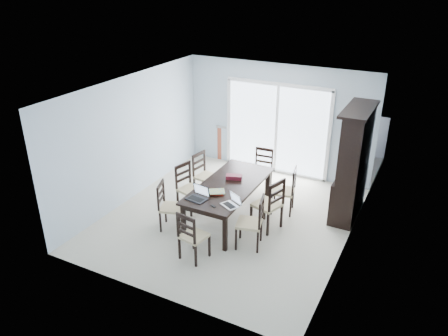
{
  "coord_description": "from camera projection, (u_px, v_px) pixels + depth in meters",
  "views": [
    {
      "loc": [
        3.3,
        -6.65,
        4.5
      ],
      "look_at": [
        -0.11,
        0.0,
        1.07
      ],
      "focal_mm": 35.0,
      "sensor_mm": 36.0,
      "label": 1
    }
  ],
  "objects": [
    {
      "name": "chair_left_mid",
      "position": [
        187.0,
        182.0,
        8.74
      ],
      "size": [
        0.52,
        0.51,
        1.12
      ],
      "rotation": [
        0.0,
        0.0,
        -1.82
      ],
      "color": "black",
      "rests_on": "floor"
    },
    {
      "name": "laptop_dark",
      "position": [
        197.0,
        197.0,
        7.74
      ],
      "size": [
        0.38,
        0.29,
        0.24
      ],
      "rotation": [
        0.0,
        0.0,
        -0.14
      ],
      "color": "black",
      "rests_on": "dining_table"
    },
    {
      "name": "china_hutch",
      "position": [
        353.0,
        165.0,
        8.35
      ],
      "size": [
        0.5,
        1.38,
        2.2
      ],
      "color": "black",
      "rests_on": "floor"
    },
    {
      "name": "wall_right",
      "position": [
        352.0,
        182.0,
        7.15
      ],
      "size": [
        0.02,
        5.0,
        2.6
      ],
      "primitive_type": "cube",
      "color": "#A7BAC8",
      "rests_on": "floor"
    },
    {
      "name": "game_box",
      "position": [
        234.0,
        177.0,
        8.51
      ],
      "size": [
        0.35,
        0.25,
        0.08
      ],
      "primitive_type": "cube",
      "rotation": [
        0.0,
        0.0,
        0.35
      ],
      "color": "#51101D",
      "rests_on": "dining_table"
    },
    {
      "name": "hot_tub",
      "position": [
        257.0,
        136.0,
        11.52
      ],
      "size": [
        2.01,
        1.85,
        0.92
      ],
      "rotation": [
        0.0,
        0.0,
        0.17
      ],
      "color": "brown",
      "rests_on": "balcony"
    },
    {
      "name": "chair_right_far",
      "position": [
        288.0,
        186.0,
        8.61
      ],
      "size": [
        0.51,
        0.5,
        1.12
      ],
      "rotation": [
        0.0,
        0.0,
        1.77
      ],
      "color": "black",
      "rests_on": "floor"
    },
    {
      "name": "chair_right_mid",
      "position": [
        272.0,
        200.0,
        8.0
      ],
      "size": [
        0.58,
        0.57,
        1.2
      ],
      "rotation": [
        0.0,
        0.0,
        1.27
      ],
      "color": "black",
      "rests_on": "floor"
    },
    {
      "name": "chair_end_far",
      "position": [
        263.0,
        165.0,
        9.56
      ],
      "size": [
        0.43,
        0.45,
        1.08
      ],
      "rotation": [
        0.0,
        0.0,
        3.21
      ],
      "color": "black",
      "rests_on": "floor"
    },
    {
      "name": "chair_right_near",
      "position": [
        255.0,
        217.0,
        7.52
      ],
      "size": [
        0.52,
        0.51,
        1.12
      ],
      "rotation": [
        0.0,
        0.0,
        1.81
      ],
      "color": "black",
      "rests_on": "floor"
    },
    {
      "name": "dining_table",
      "position": [
        229.0,
        188.0,
        8.34
      ],
      "size": [
        1.0,
        2.2,
        0.75
      ],
      "color": "black",
      "rests_on": "floor"
    },
    {
      "name": "ceiling",
      "position": [
        230.0,
        89.0,
        7.54
      ],
      "size": [
        5.0,
        5.0,
        0.0
      ],
      "primitive_type": "plane",
      "rotation": [
        3.14,
        0.0,
        0.0
      ],
      "color": "white",
      "rests_on": "back_wall"
    },
    {
      "name": "wall_left",
      "position": [
        132.0,
        138.0,
        9.02
      ],
      "size": [
        0.02,
        5.0,
        2.6
      ],
      "primitive_type": "cube",
      "color": "#A7BAC8",
      "rests_on": "floor"
    },
    {
      "name": "railing",
      "position": [
        302.0,
        125.0,
        12.03
      ],
      "size": [
        4.5,
        0.06,
        1.1
      ],
      "primitive_type": "cube",
      "color": "#99999E",
      "rests_on": "balcony"
    },
    {
      "name": "book_stack",
      "position": [
        216.0,
        192.0,
        7.96
      ],
      "size": [
        0.36,
        0.34,
        0.05
      ],
      "rotation": [
        0.0,
        0.0,
        0.43
      ],
      "color": "maroon",
      "rests_on": "dining_table"
    },
    {
      "name": "laptop_silver",
      "position": [
        230.0,
        203.0,
        7.53
      ],
      "size": [
        0.37,
        0.33,
        0.21
      ],
      "rotation": [
        0.0,
        0.0,
        -0.49
      ],
      "color": "silver",
      "rests_on": "dining_table"
    },
    {
      "name": "chair_left_far",
      "position": [
        203.0,
        170.0,
        9.29
      ],
      "size": [
        0.49,
        0.48,
        1.11
      ],
      "rotation": [
        0.0,
        0.0,
        -1.74
      ],
      "color": "black",
      "rests_on": "floor"
    },
    {
      "name": "chair_left_near",
      "position": [
        167.0,
        201.0,
        8.09
      ],
      "size": [
        0.52,
        0.52,
        1.07
      ],
      "rotation": [
        0.0,
        0.0,
        -1.24
      ],
      "color": "black",
      "rests_on": "floor"
    },
    {
      "name": "cell_phone",
      "position": [
        213.0,
        206.0,
        7.54
      ],
      "size": [
        0.11,
        0.09,
        0.01
      ],
      "primitive_type": "cube",
      "rotation": [
        0.0,
        0.0,
        -0.49
      ],
      "color": "black",
      "rests_on": "dining_table"
    },
    {
      "name": "sliding_door",
      "position": [
        277.0,
        129.0,
        10.17
      ],
      "size": [
        2.52,
        0.05,
        2.18
      ],
      "color": "silver",
      "rests_on": "floor"
    },
    {
      "name": "chair_end_near",
      "position": [
        190.0,
        232.0,
        7.16
      ],
      "size": [
        0.46,
        0.47,
        1.06
      ],
      "rotation": [
        0.0,
        0.0,
        -0.17
      ],
      "color": "black",
      "rests_on": "floor"
    },
    {
      "name": "floor",
      "position": [
        229.0,
        218.0,
        8.63
      ],
      "size": [
        5.0,
        5.0,
        0.0
      ],
      "primitive_type": "plane",
      "color": "#BDB8A2",
      "rests_on": "ground"
    },
    {
      "name": "back_wall",
      "position": [
        278.0,
        120.0,
        10.1
      ],
      "size": [
        4.5,
        0.02,
        2.6
      ],
      "primitive_type": "cube",
      "color": "#A7BAC8",
      "rests_on": "floor"
    },
    {
      "name": "balcony",
      "position": [
        288.0,
        158.0,
        11.48
      ],
      "size": [
        4.5,
        2.0,
        0.1
      ],
      "primitive_type": "cube",
      "color": "gray",
      "rests_on": "ground"
    }
  ]
}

